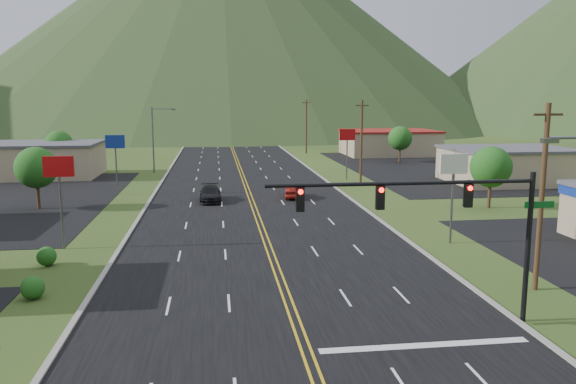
{
  "coord_description": "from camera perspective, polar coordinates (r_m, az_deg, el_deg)",
  "views": [
    {
      "loc": [
        -3.53,
        -9.11,
        10.23
      ],
      "look_at": [
        0.89,
        24.81,
        4.5
      ],
      "focal_mm": 35.0,
      "sensor_mm": 36.0,
      "label": 1
    }
  ],
  "objects": [
    {
      "name": "traffic_signal",
      "position": [
        25.65,
        15.7,
        -1.87
      ],
      "size": [
        13.1,
        0.43,
        7.0
      ],
      "color": "black",
      "rests_on": "ground"
    },
    {
      "name": "streetlight_west",
      "position": [
        79.69,
        -13.34,
        5.62
      ],
      "size": [
        3.28,
        0.25,
        9.0
      ],
      "color": "#59595E",
      "rests_on": "ground"
    },
    {
      "name": "building_west_far",
      "position": [
        81.29,
        -24.94,
        3.0
      ],
      "size": [
        18.4,
        11.4,
        4.5
      ],
      "color": "tan",
      "rests_on": "ground"
    },
    {
      "name": "building_east_mid",
      "position": [
        73.74,
        21.46,
        2.57
      ],
      "size": [
        14.4,
        11.4,
        4.3
      ],
      "color": "tan",
      "rests_on": "ground"
    },
    {
      "name": "building_east_far",
      "position": [
        104.31,
        10.23,
        4.98
      ],
      "size": [
        16.4,
        12.4,
        4.5
      ],
      "color": "tan",
      "rests_on": "ground"
    },
    {
      "name": "pole_sign_west_a",
      "position": [
        40.82,
        -22.23,
        1.51
      ],
      "size": [
        2.0,
        0.18,
        6.4
      ],
      "color": "#59595E",
      "rests_on": "ground"
    },
    {
      "name": "pole_sign_west_b",
      "position": [
        62.22,
        -17.14,
        4.31
      ],
      "size": [
        2.0,
        0.18,
        6.4
      ],
      "color": "#59595E",
      "rests_on": "ground"
    },
    {
      "name": "pole_sign_east_a",
      "position": [
        40.95,
        16.45,
        1.85
      ],
      "size": [
        2.0,
        0.18,
        6.4
      ],
      "color": "#59595E",
      "rests_on": "ground"
    },
    {
      "name": "pole_sign_east_b",
      "position": [
        71.25,
        6.04,
        5.29
      ],
      "size": [
        2.0,
        0.18,
        6.4
      ],
      "color": "#59595E",
      "rests_on": "ground"
    },
    {
      "name": "tree_west_a",
      "position": [
        56.92,
        -24.21,
        2.27
      ],
      "size": [
        3.84,
        3.84,
        5.82
      ],
      "color": "#382314",
      "rests_on": "ground"
    },
    {
      "name": "tree_west_b",
      "position": [
        84.14,
        -22.26,
        4.48
      ],
      "size": [
        3.84,
        3.84,
        5.82
      ],
      "color": "#382314",
      "rests_on": "ground"
    },
    {
      "name": "tree_east_a",
      "position": [
        55.71,
        19.92,
        2.4
      ],
      "size": [
        3.84,
        3.84,
        5.82
      ],
      "color": "#382314",
      "rests_on": "ground"
    },
    {
      "name": "tree_east_b",
      "position": [
        92.2,
        11.33,
        5.38
      ],
      "size": [
        3.84,
        3.84,
        5.82
      ],
      "color": "#382314",
      "rests_on": "ground"
    },
    {
      "name": "utility_pole_a",
      "position": [
        32.42,
        24.38,
        -0.41
      ],
      "size": [
        1.6,
        0.28,
        10.0
      ],
      "color": "#382314",
      "rests_on": "ground"
    },
    {
      "name": "utility_pole_b",
      "position": [
        66.53,
        7.46,
        5.03
      ],
      "size": [
        1.6,
        0.28,
        10.0
      ],
      "color": "#382314",
      "rests_on": "ground"
    },
    {
      "name": "utility_pole_c",
      "position": [
        105.62,
        1.88,
        6.73
      ],
      "size": [
        1.6,
        0.28,
        10.0
      ],
      "color": "#382314",
      "rests_on": "ground"
    },
    {
      "name": "utility_pole_d",
      "position": [
        145.2,
        -0.69,
        7.49
      ],
      "size": [
        1.6,
        0.28,
        10.0
      ],
      "color": "#382314",
      "rests_on": "ground"
    },
    {
      "name": "mountain_n",
      "position": [
        231.4,
        -6.79,
        17.46
      ],
      "size": [
        220.0,
        220.0,
        85.0
      ],
      "primitive_type": "cone",
      "color": "#213317",
      "rests_on": "ground"
    },
    {
      "name": "car_dark_mid",
      "position": [
        56.65,
        -7.91,
        -0.21
      ],
      "size": [
        2.23,
        5.22,
        1.5
      ],
      "primitive_type": "imported",
      "rotation": [
        0.0,
        0.0,
        0.02
      ],
      "color": "black",
      "rests_on": "ground"
    },
    {
      "name": "car_red_far",
      "position": [
        58.08,
        0.49,
        0.06
      ],
      "size": [
        2.03,
        4.35,
        1.38
      ],
      "primitive_type": "imported",
      "rotation": [
        0.0,
        0.0,
        3.0
      ],
      "color": "maroon",
      "rests_on": "ground"
    }
  ]
}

